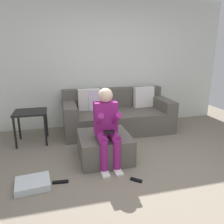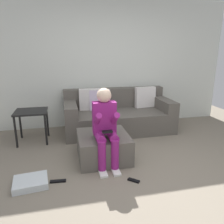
# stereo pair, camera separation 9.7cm
# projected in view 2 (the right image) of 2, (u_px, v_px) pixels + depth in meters

# --- Properties ---
(ground_plane) EXTENTS (6.75, 6.75, 0.00)m
(ground_plane) POSITION_uv_depth(u_px,v_px,m) (149.00, 183.00, 2.68)
(ground_plane) COLOR slate
(wall_back) EXTENTS (5.19, 0.10, 2.64)m
(wall_back) POSITION_uv_depth(u_px,v_px,m) (109.00, 64.00, 4.60)
(wall_back) COLOR silver
(wall_back) RESTS_ON ground_plane
(couch_sectional) EXTENTS (2.14, 0.99, 0.85)m
(couch_sectional) POSITION_uv_depth(u_px,v_px,m) (117.00, 115.00, 4.44)
(couch_sectional) COLOR #59544C
(couch_sectional) RESTS_ON ground_plane
(ottoman) EXTENTS (0.75, 0.76, 0.38)m
(ottoman) POSITION_uv_depth(u_px,v_px,m) (103.00, 146.00, 3.26)
(ottoman) COLOR #59544C
(ottoman) RESTS_ON ground_plane
(person_seated) EXTENTS (0.32, 0.56, 1.09)m
(person_seated) POSITION_uv_depth(u_px,v_px,m) (105.00, 125.00, 2.98)
(person_seated) COLOR #8C1E72
(person_seated) RESTS_ON ground_plane
(storage_bin) EXTENTS (0.43, 0.37, 0.08)m
(storage_bin) POSITION_uv_depth(u_px,v_px,m) (31.00, 182.00, 2.62)
(storage_bin) COLOR silver
(storage_bin) RESTS_ON ground_plane
(side_table) EXTENTS (0.54, 0.49, 0.57)m
(side_table) POSITION_uv_depth(u_px,v_px,m) (31.00, 116.00, 3.79)
(side_table) COLOR black
(side_table) RESTS_ON ground_plane
(remote_near_ottoman) EXTENTS (0.15, 0.14, 0.02)m
(remote_near_ottoman) POSITION_uv_depth(u_px,v_px,m) (134.00, 180.00, 2.71)
(remote_near_ottoman) COLOR black
(remote_near_ottoman) RESTS_ON ground_plane
(remote_by_storage_bin) EXTENTS (0.20, 0.07, 0.02)m
(remote_by_storage_bin) POSITION_uv_depth(u_px,v_px,m) (58.00, 181.00, 2.70)
(remote_by_storage_bin) COLOR black
(remote_by_storage_bin) RESTS_ON ground_plane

